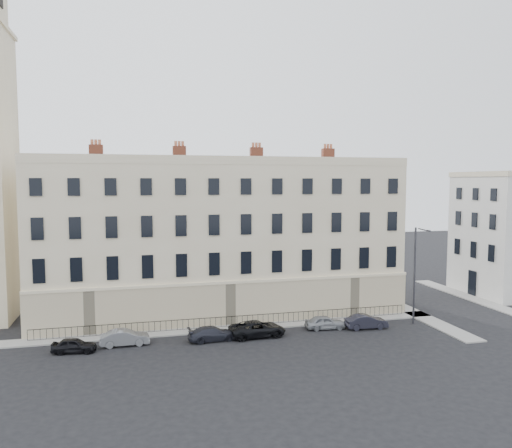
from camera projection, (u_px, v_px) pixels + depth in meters
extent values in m
plane|color=black|center=(313.00, 340.00, 42.34)|extent=(160.00, 160.00, 0.00)
cube|color=beige|center=(219.00, 239.00, 51.85)|extent=(36.00, 12.00, 15.00)
cube|color=#BCAD8D|center=(231.00, 305.00, 46.45)|extent=(36.10, 0.18, 4.00)
cube|color=#BCAD8D|center=(376.00, 282.00, 56.69)|extent=(0.18, 12.10, 4.00)
cube|color=beige|center=(229.00, 160.00, 45.52)|extent=(36.00, 0.35, 0.80)
cube|color=beige|center=(377.00, 164.00, 55.48)|extent=(0.35, 12.00, 0.80)
cube|color=brown|center=(96.00, 155.00, 48.23)|extent=(1.30, 0.70, 2.00)
cube|color=brown|center=(179.00, 156.00, 50.16)|extent=(1.30, 0.70, 2.00)
cube|color=brown|center=(256.00, 157.00, 52.09)|extent=(1.30, 0.70, 2.00)
cube|color=brown|center=(328.00, 158.00, 54.02)|extent=(1.30, 0.70, 2.00)
cube|color=white|center=(510.00, 236.00, 59.38)|extent=(10.00, 10.00, 14.00)
cube|color=gray|center=(189.00, 331.00, 44.76)|extent=(48.00, 2.00, 0.12)
cube|color=gray|center=(402.00, 307.00, 53.21)|extent=(2.00, 24.00, 0.12)
cube|color=gray|center=(470.00, 298.00, 57.56)|extent=(2.00, 20.00, 0.12)
cube|color=black|center=(232.00, 316.00, 46.03)|extent=(35.00, 0.04, 0.04)
cube|color=black|center=(232.00, 326.00, 46.11)|extent=(35.00, 0.04, 0.04)
imported|color=black|center=(74.00, 345.00, 39.27)|extent=(3.57, 1.80, 1.16)
imported|color=slate|center=(125.00, 338.00, 40.98)|extent=(4.00, 1.47, 1.31)
imported|color=#22242D|center=(212.00, 334.00, 42.22)|extent=(4.28, 1.99, 1.21)
imported|color=black|center=(257.00, 329.00, 43.32)|extent=(5.07, 2.58, 1.37)
imported|color=gray|center=(325.00, 322.00, 45.51)|extent=(3.76, 1.78, 1.24)
imported|color=#20202B|center=(366.00, 322.00, 45.68)|extent=(3.96, 1.58, 1.28)
cylinder|color=#333338|center=(414.00, 276.00, 47.00)|extent=(0.18, 0.18, 9.17)
cylinder|color=#333338|center=(422.00, 229.00, 45.89)|extent=(0.47, 1.71, 0.11)
cube|color=#333338|center=(429.00, 231.00, 45.18)|extent=(0.32, 0.60, 0.14)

